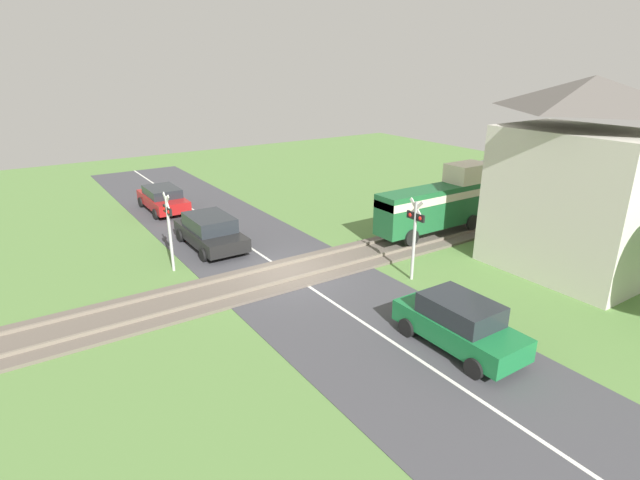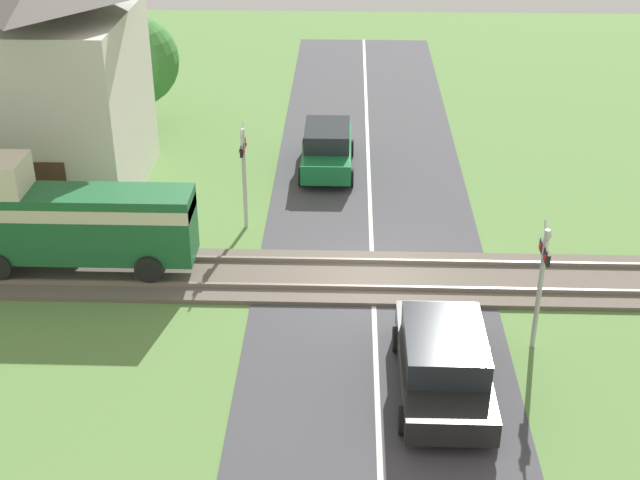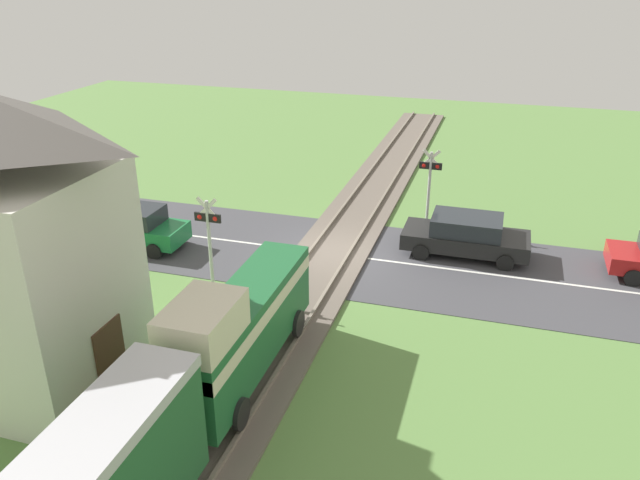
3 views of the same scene
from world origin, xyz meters
TOP-DOWN VIEW (x-y plane):
  - ground_plane at (0.00, 0.00)m, footprint 60.00×60.00m
  - road_surface at (0.00, 0.00)m, footprint 48.00×6.40m
  - track_bed at (0.00, 0.00)m, footprint 2.80×48.00m
  - train at (0.00, 11.97)m, footprint 1.58×13.96m
  - car_near_crossing at (-4.76, -1.44)m, footprint 4.58×2.08m
  - car_far_side at (7.44, 1.44)m, footprint 4.06×1.82m
  - car_behind_queue at (-11.85, -1.44)m, footprint 4.44×1.94m
  - crossing_signal_west_approach at (-3.02, -3.78)m, footprint 0.90×0.18m
  - crossing_signal_east_approach at (3.02, 3.78)m, footprint 0.90×0.18m
  - station_building at (5.80, 9.59)m, footprint 6.26×4.49m
  - pedestrian_by_station at (2.05, 10.62)m, footprint 0.39×0.39m

SIDE VIEW (x-z plane):
  - ground_plane at x=0.00m, z-range 0.00..0.00m
  - road_surface at x=0.00m, z-range 0.00..0.02m
  - track_bed at x=0.00m, z-range -0.05..0.19m
  - pedestrian_by_station at x=2.05m, z-range -0.07..1.49m
  - car_behind_queue at x=-11.85m, z-range 0.05..1.42m
  - car_near_crossing at x=-4.76m, z-range 0.03..1.55m
  - car_far_side at x=7.44m, z-range 0.03..1.61m
  - train at x=0.00m, z-range 0.27..3.45m
  - crossing_signal_west_approach at x=-3.02m, z-range 0.45..3.72m
  - crossing_signal_east_approach at x=3.02m, z-range 0.45..3.72m
  - station_building at x=5.80m, z-range -0.11..7.55m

